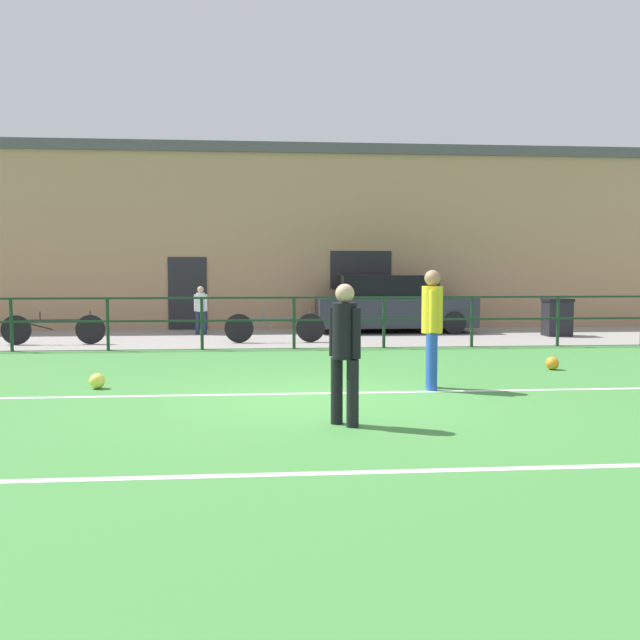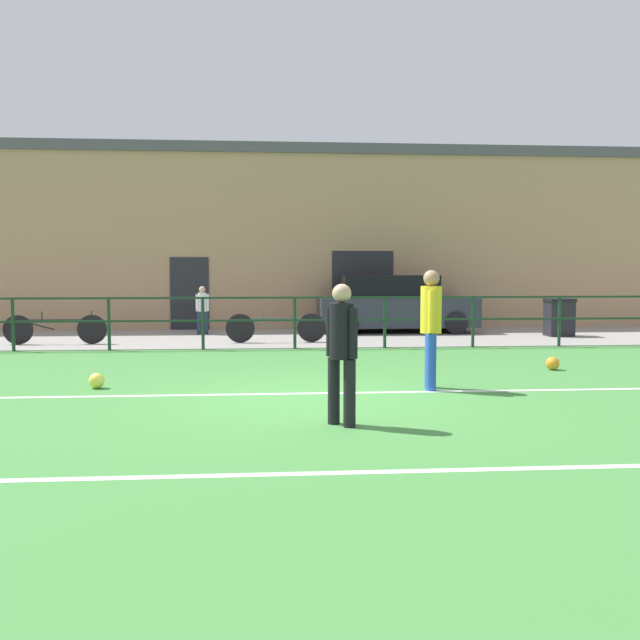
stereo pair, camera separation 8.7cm
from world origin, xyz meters
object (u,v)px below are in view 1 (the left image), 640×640
soccer_ball_match (552,363)px  soccer_ball_spare (97,381)px  parked_car_red (393,305)px  bicycle_parked_0 (53,329)px  player_goalkeeper (345,345)px  trash_bin_0 (557,317)px  player_striker (432,322)px  bicycle_parked_1 (275,327)px  spectator_child (201,307)px

soccer_ball_match → soccer_ball_spare: soccer_ball_match is taller
parked_car_red → bicycle_parked_0: parked_car_red is taller
soccer_ball_spare → bicycle_parked_0: size_ratio=0.10×
player_goalkeeper → soccer_ball_match: (4.12, 3.97, -0.78)m
soccer_ball_spare → parked_car_red: size_ratio=0.05×
player_goalkeeper → parked_car_red: (2.73, 11.30, -0.13)m
parked_car_red → trash_bin_0: parked_car_red is taller
player_striker → bicycle_parked_1: size_ratio=0.73×
parked_car_red → soccer_ball_spare: bearing=-124.9°
player_striker → parked_car_red: player_striker is taller
player_striker → soccer_ball_match: size_ratio=7.55×
soccer_ball_match → trash_bin_0: trash_bin_0 is taller
player_striker → bicycle_parked_0: player_striker is taller
player_goalkeeper → trash_bin_0: player_goalkeeper is taller
soccer_ball_spare → bicycle_parked_0: 6.54m
soccer_ball_spare → spectator_child: 8.37m
soccer_ball_match → bicycle_parked_0: bicycle_parked_0 is taller
player_goalkeeper → soccer_ball_spare: (-3.30, 2.67, -0.78)m
bicycle_parked_1 → trash_bin_0: size_ratio=2.42×
player_goalkeeper → spectator_child: 11.26m
bicycle_parked_0 → trash_bin_0: trash_bin_0 is taller
player_striker → bicycle_parked_0: (-7.23, 6.53, -0.61)m
bicycle_parked_1 → trash_bin_0: (7.37, 1.01, 0.14)m
bicycle_parked_0 → trash_bin_0: 12.50m
player_striker → soccer_ball_spare: (-4.85, 0.45, -0.87)m
spectator_child → trash_bin_0: (9.28, -1.21, -0.24)m
player_goalkeeper → bicycle_parked_0: size_ratio=0.67×
player_striker → bicycle_parked_1: (-2.14, 6.53, -0.61)m
player_striker → trash_bin_0: bearing=-24.3°
bicycle_parked_1 → parked_car_red: bearing=37.5°
player_goalkeeper → soccer_ball_match: bearing=-88.1°
player_goalkeeper → soccer_ball_match: size_ratio=6.88×
soccer_ball_spare → spectator_child: spectator_child is taller
trash_bin_0 → player_goalkeeper: bearing=-124.7°
soccer_ball_match → bicycle_parked_1: bicycle_parked_1 is taller
bicycle_parked_0 → bicycle_parked_1: bearing=0.0°
spectator_child → bicycle_parked_0: size_ratio=0.55×
parked_car_red → bicycle_parked_0: 8.79m
soccer_ball_match → bicycle_parked_1: size_ratio=0.10×
player_striker → bicycle_parked_0: bearing=58.4°
player_goalkeeper → bicycle_parked_1: (-0.59, 8.76, -0.52)m
trash_bin_0 → soccer_ball_match: bearing=-114.5°
player_goalkeeper → soccer_ball_match: 5.78m
bicycle_parked_0 → player_striker: bearing=-42.1°
soccer_ball_match → bicycle_parked_1: 6.73m
player_goalkeeper → parked_car_red: bearing=-55.6°
player_goalkeeper → player_striker: size_ratio=0.91×
player_striker → bicycle_parked_0: size_ratio=0.74×
parked_car_red → bicycle_parked_0: bearing=-163.2°
player_striker → trash_bin_0: (5.23, 7.54, -0.47)m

